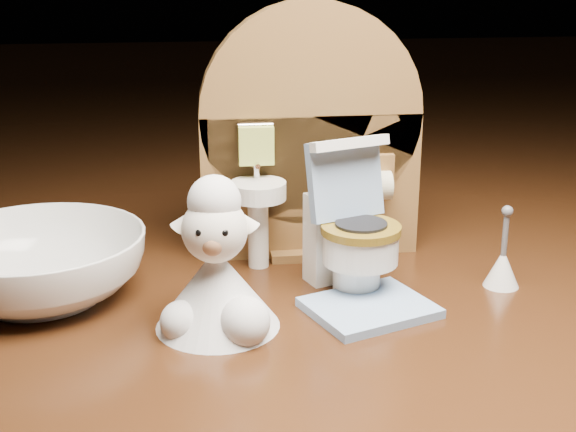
# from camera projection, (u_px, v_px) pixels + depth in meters

# --- Properties ---
(backdrop_panel) EXTENTS (0.13, 0.05, 0.15)m
(backdrop_panel) POSITION_uv_depth(u_px,v_px,m) (309.00, 148.00, 0.47)
(backdrop_panel) COLOR brown
(backdrop_panel) RESTS_ON ground
(toy_toilet) EXTENTS (0.05, 0.06, 0.08)m
(toy_toilet) POSITION_uv_depth(u_px,v_px,m) (350.00, 235.00, 0.43)
(toy_toilet) COLOR white
(toy_toilet) RESTS_ON ground
(bath_mat) EXTENTS (0.07, 0.07, 0.00)m
(bath_mat) POSITION_uv_depth(u_px,v_px,m) (369.00, 308.00, 0.41)
(bath_mat) COLOR #83A3CC
(bath_mat) RESTS_ON ground
(toilet_brush) EXTENTS (0.02, 0.02, 0.05)m
(toilet_brush) POSITION_uv_depth(u_px,v_px,m) (502.00, 265.00, 0.44)
(toilet_brush) COLOR white
(toilet_brush) RESTS_ON ground
(plush_lamb) EXTENTS (0.06, 0.06, 0.08)m
(plush_lamb) POSITION_uv_depth(u_px,v_px,m) (217.00, 276.00, 0.39)
(plush_lamb) COLOR silver
(plush_lamb) RESTS_ON ground
(ceramic_bowl) EXTENTS (0.12, 0.12, 0.04)m
(ceramic_bowl) POSITION_uv_depth(u_px,v_px,m) (39.00, 266.00, 0.42)
(ceramic_bowl) COLOR white
(ceramic_bowl) RESTS_ON ground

